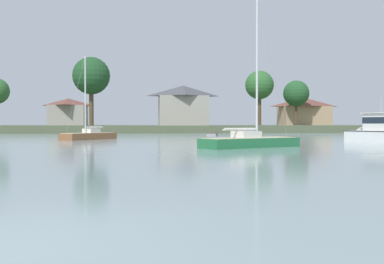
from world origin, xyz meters
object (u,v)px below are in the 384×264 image
Objects in this scene: sailboat_wood at (89,138)px; sailboat_green at (250,144)px; dinghy_grey at (212,134)px; mooring_buoy_orange at (258,134)px; cruiser_white at (379,136)px.

sailboat_green is at bearing -54.79° from sailboat_wood.
dinghy_grey is 9.32m from mooring_buoy_orange.
cruiser_white is (25.58, -10.82, 0.36)m from sailboat_wood.
cruiser_white reaches higher than dinghy_grey.
sailboat_green is 40.60m from mooring_buoy_orange.
dinghy_grey reaches higher than mooring_buoy_orange.
cruiser_white is at bearing -22.94° from sailboat_wood.
sailboat_green is at bearing -106.14° from mooring_buoy_orange.
sailboat_green reaches higher than sailboat_wood.
sailboat_wood is at bearing -133.41° from dinghy_grey.
mooring_buoy_orange is (23.72, 21.38, -0.14)m from sailboat_wood.
sailboat_wood is 27.77m from cruiser_white.
mooring_buoy_orange is (11.29, 39.00, -0.15)m from sailboat_green.
mooring_buoy_orange is at bearing 42.03° from sailboat_wood.
sailboat_wood is at bearing 157.06° from cruiser_white.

